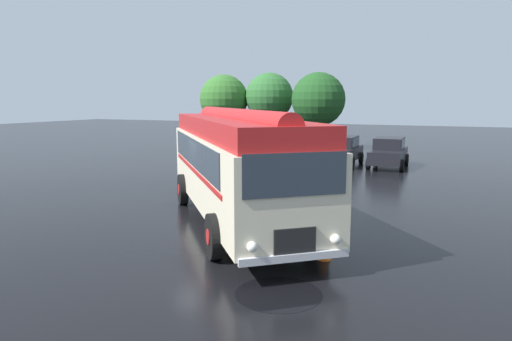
{
  "coord_description": "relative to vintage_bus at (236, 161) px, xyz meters",
  "views": [
    {
      "loc": [
        6.5,
        -12.37,
        3.72
      ],
      "look_at": [
        0.5,
        1.48,
        1.4
      ],
      "focal_mm": 32.0,
      "sensor_mm": 36.0,
      "label": 1
    }
  ],
  "objects": [
    {
      "name": "ground_plane",
      "position": [
        -0.5,
        0.03,
        -1.89
      ],
      "size": [
        120.0,
        120.0,
        0.0
      ],
      "primitive_type": "plane",
      "color": "black"
    },
    {
      "name": "tree_far_left",
      "position": [
        -11.79,
        21.77,
        1.96
      ],
      "size": [
        4.0,
        4.0,
        5.85
      ],
      "color": "#4C3823",
      "rests_on": "ground"
    },
    {
      "name": "vintage_bus",
      "position": [
        0.0,
        0.0,
        0.0
      ],
      "size": [
        8.29,
        9.34,
        3.49
      ],
      "color": "beige",
      "rests_on": "ground"
    },
    {
      "name": "car_near_left",
      "position": [
        0.08,
        13.94,
        -1.05
      ],
      "size": [
        1.97,
        4.21,
        1.66
      ],
      "color": "black",
      "rests_on": "ground"
    },
    {
      "name": "puddle_patch",
      "position": [
        3.06,
        -4.47,
        -1.89
      ],
      "size": [
        1.71,
        1.71,
        0.01
      ],
      "primitive_type": "cylinder",
      "color": "black",
      "rests_on": "ground"
    },
    {
      "name": "car_mid_left",
      "position": [
        2.71,
        14.0,
        -1.05
      ],
      "size": [
        1.97,
        4.21,
        1.66
      ],
      "color": "black",
      "rests_on": "ground"
    },
    {
      "name": "traffic_cone",
      "position": [
        3.35,
        -2.2,
        -1.62
      ],
      "size": [
        0.36,
        0.36,
        0.55
      ],
      "primitive_type": "cone",
      "color": "orange",
      "rests_on": "ground"
    },
    {
      "name": "tree_centre",
      "position": [
        -3.63,
        21.66,
        1.84
      ],
      "size": [
        4.07,
        4.07,
        5.84
      ],
      "color": "#4C3823",
      "rests_on": "ground"
    },
    {
      "name": "tree_left_of_centre",
      "position": [
        -7.96,
        22.62,
        2.06
      ],
      "size": [
        3.89,
        3.89,
        5.96
      ],
      "color": "#4C3823",
      "rests_on": "ground"
    }
  ]
}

